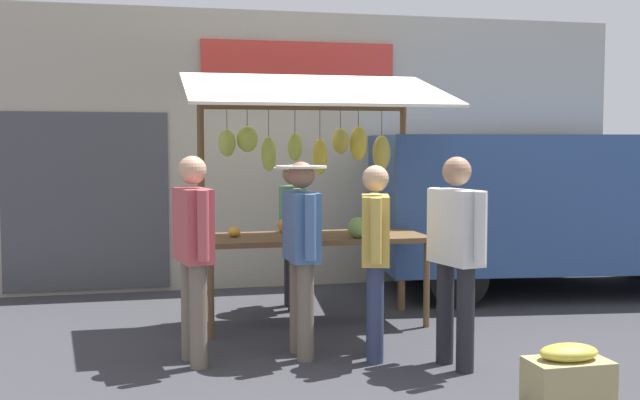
% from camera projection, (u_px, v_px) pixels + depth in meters
% --- Properties ---
extents(ground_plane, '(40.00, 40.00, 0.00)m').
position_uv_depth(ground_plane, '(313.00, 323.00, 7.73)').
color(ground_plane, '#38383D').
extents(street_backdrop, '(9.00, 0.30, 3.40)m').
position_uv_depth(street_backdrop, '(272.00, 150.00, 9.73)').
color(street_backdrop, '#B2A893').
rests_on(street_backdrop, ground).
extents(market_stall, '(2.50, 1.46, 2.50)m').
position_uv_depth(market_stall, '(313.00, 166.00, 7.68)').
color(market_stall, brown).
rests_on(market_stall, ground).
extents(vendor_with_sunhat, '(0.40, 0.68, 1.56)m').
position_uv_depth(vendor_with_sunhat, '(292.00, 225.00, 8.38)').
color(vendor_with_sunhat, '#232328').
rests_on(vendor_with_sunhat, ground).
extents(shopper_in_striped_shirt, '(0.34, 0.67, 1.61)m').
position_uv_depth(shopper_in_striped_shirt, '(375.00, 248.00, 6.41)').
color(shopper_in_striped_shirt, navy).
rests_on(shopper_in_striped_shirt, ground).
extents(shopper_in_grey_tee, '(0.42, 0.70, 1.63)m').
position_uv_depth(shopper_in_grey_tee, '(301.00, 242.00, 6.48)').
color(shopper_in_grey_tee, '#726656').
rests_on(shopper_in_grey_tee, ground).
extents(shopper_with_ponytail, '(0.31, 0.70, 1.68)m').
position_uv_depth(shopper_with_ponytail, '(193.00, 243.00, 6.26)').
color(shopper_with_ponytail, '#726656').
rests_on(shopper_with_ponytail, ground).
extents(shopper_with_shopping_bag, '(0.32, 0.70, 1.68)m').
position_uv_depth(shopper_with_shopping_bag, '(456.00, 246.00, 6.14)').
color(shopper_with_shopping_bag, '#232328').
rests_on(shopper_with_shopping_bag, ground).
extents(parked_van, '(4.59, 2.35, 1.88)m').
position_uv_depth(parked_van, '(547.00, 199.00, 9.35)').
color(parked_van, '#2D4C84').
rests_on(parked_van, ground).
extents(produce_crate_near, '(0.55, 0.34, 0.43)m').
position_uv_depth(produce_crate_near, '(568.00, 377.00, 5.30)').
color(produce_crate_near, tan).
rests_on(produce_crate_near, ground).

